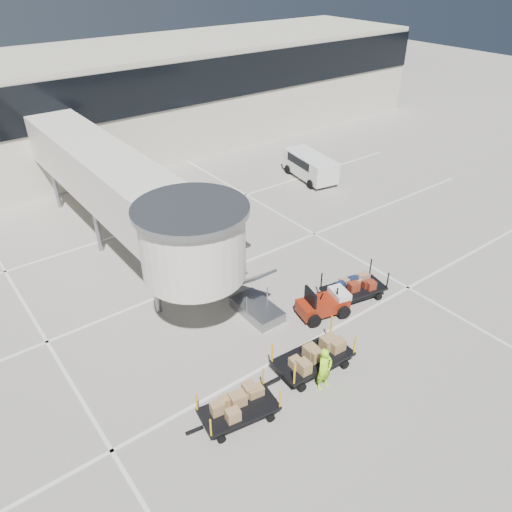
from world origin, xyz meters
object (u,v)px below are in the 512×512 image
at_px(box_cart_near, 312,358).
at_px(minivan, 309,164).
at_px(baggage_tug, 324,304).
at_px(ground_worker, 325,369).
at_px(box_cart_far, 238,410).
at_px(suitcase_cart, 352,289).

relative_size(box_cart_near, minivan, 0.80).
bearing_deg(baggage_tug, ground_worker, -120.33).
distance_m(box_cart_near, box_cart_far, 3.95).
bearing_deg(suitcase_cart, box_cart_far, -151.14).
xyz_separation_m(baggage_tug, box_cart_near, (-2.89, -2.33, 0.01)).
xyz_separation_m(box_cart_near, minivan, (13.34, 14.85, 0.49)).
relative_size(box_cart_far, ground_worker, 1.87).
bearing_deg(minivan, ground_worker, -121.23).
height_order(baggage_tug, box_cart_near, baggage_tug).
distance_m(box_cart_near, ground_worker, 1.12).
bearing_deg(minivan, suitcase_cart, -114.75).
relative_size(baggage_tug, suitcase_cart, 0.68).
distance_m(baggage_tug, box_cart_far, 7.32).
xyz_separation_m(baggage_tug, minivan, (10.45, 12.52, 0.51)).
xyz_separation_m(suitcase_cart, ground_worker, (-5.18, -3.42, 0.42)).
height_order(box_cart_far, ground_worker, ground_worker).
bearing_deg(box_cart_far, suitcase_cart, 26.58).
height_order(box_cart_near, box_cart_far, box_cart_near).
distance_m(suitcase_cart, minivan, 15.05).
xyz_separation_m(box_cart_far, minivan, (17.27, 15.15, 0.55)).
xyz_separation_m(baggage_tug, ground_worker, (-3.20, -3.34, 0.38)).
height_order(suitcase_cart, box_cart_near, box_cart_near).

